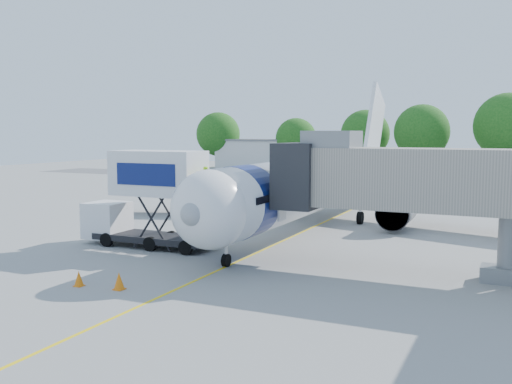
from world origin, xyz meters
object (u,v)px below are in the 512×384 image
at_px(aircraft, 317,184).
at_px(catering_hiloader, 149,199).
at_px(ground_tug, 141,285).
at_px(jet_bridge, 405,180).

height_order(aircraft, catering_hiloader, aircraft).
relative_size(catering_hiloader, ground_tug, 2.29).
xyz_separation_m(catering_hiloader, ground_tug, (6.10, -9.14, -2.06)).
bearing_deg(ground_tug, aircraft, 68.68).
relative_size(aircraft, jet_bridge, 2.71).
distance_m(jet_bridge, ground_tug, 12.79).
bearing_deg(jet_bridge, ground_tug, -131.76).
height_order(catering_hiloader, ground_tug, catering_hiloader).
xyz_separation_m(jet_bridge, catering_hiloader, (-14.27, -0.00, -1.59)).
bearing_deg(catering_hiloader, aircraft, 60.58).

